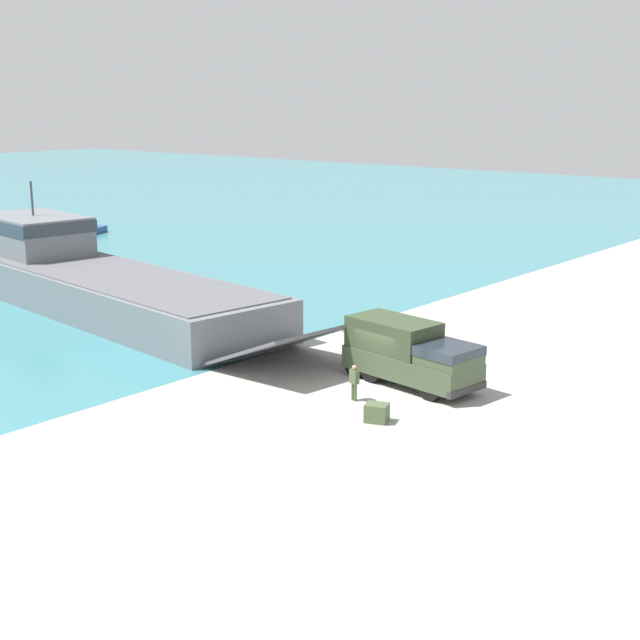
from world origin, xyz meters
TOP-DOWN VIEW (x-y plane):
  - ground_plane at (0.00, 0.00)m, footprint 240.00×240.00m
  - landing_craft at (0.97, 23.92)m, footprint 10.85×35.04m
  - military_truck at (0.61, -1.39)m, footprint 3.39×7.12m
  - soldier_on_ramp at (-2.96, -0.82)m, footprint 0.32×0.48m
  - moored_boat_a at (18.93, 50.94)m, footprint 7.07×4.77m
  - cargo_crate at (-4.49, -3.22)m, footprint 1.05×1.15m
  - shoreline_rock_a at (10.39, 7.31)m, footprint 1.08×1.08m
  - shoreline_rock_b at (10.56, 7.09)m, footprint 1.02×1.02m
  - shoreline_rock_c at (6.83, 6.94)m, footprint 1.37×1.37m

SIDE VIEW (x-z plane):
  - ground_plane at x=0.00m, z-range 0.00..0.00m
  - shoreline_rock_a at x=10.39m, z-range -0.54..0.54m
  - shoreline_rock_b at x=10.56m, z-range -0.51..0.51m
  - shoreline_rock_c at x=6.83m, z-range -0.68..0.68m
  - cargo_crate at x=-4.49m, z-range 0.00..0.78m
  - moored_boat_a at x=18.93m, z-range -0.23..1.13m
  - soldier_on_ramp at x=-2.96m, z-range 0.13..1.79m
  - military_truck at x=0.61m, z-range 0.05..3.04m
  - landing_craft at x=0.97m, z-range -1.95..5.71m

